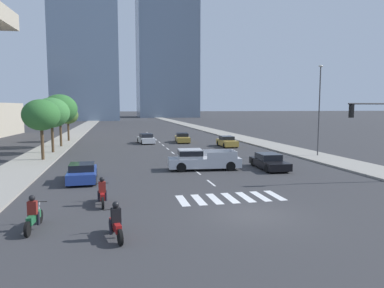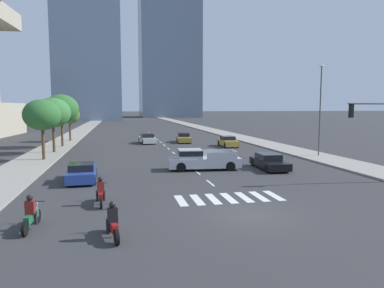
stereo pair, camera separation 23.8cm
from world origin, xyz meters
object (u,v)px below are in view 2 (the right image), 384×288
(street_tree_second, at_px, (53,113))
(sedan_blue_1, at_px, (82,173))
(motorcycle_lead, at_px, (101,194))
(street_tree_third, at_px, (61,109))
(street_tree_fourth, at_px, (69,115))
(pickup_truck, at_px, (201,160))
(sedan_gold_2, at_px, (228,142))
(traffic_signal_near, at_px, (383,124))
(sedan_gold_0, at_px, (184,138))
(motorcycle_third, at_px, (31,216))
(street_tree_nearest, at_px, (42,115))
(sedan_black_4, at_px, (269,162))
(street_lamp_east, at_px, (320,105))
(sedan_silver_3, at_px, (147,139))
(motorcycle_trailing, at_px, (112,224))

(street_tree_second, bearing_deg, sedan_blue_1, -74.43)
(motorcycle_lead, height_order, street_tree_third, street_tree_third)
(street_tree_second, bearing_deg, street_tree_fourth, 90.00)
(pickup_truck, relative_size, street_tree_fourth, 1.20)
(sedan_gold_2, distance_m, traffic_signal_near, 23.38)
(sedan_blue_1, bearing_deg, sedan_gold_0, -26.96)
(motorcycle_third, xyz_separation_m, street_tree_nearest, (-3.30, 19.81, 3.71))
(sedan_gold_2, distance_m, sedan_black_4, 16.51)
(motorcycle_third, xyz_separation_m, sedan_black_4, (15.62, 11.49, -0.01))
(sedan_black_4, height_order, street_tree_second, street_tree_second)
(pickup_truck, xyz_separation_m, sedan_black_4, (5.58, -0.74, -0.24))
(pickup_truck, relative_size, street_tree_third, 0.91)
(street_lamp_east, relative_size, street_tree_second, 1.53)
(sedan_blue_1, relative_size, street_lamp_east, 0.47)
(sedan_black_4, xyz_separation_m, street_lamp_east, (7.84, 5.55, 4.71))
(street_lamp_east, bearing_deg, sedan_silver_3, 133.14)
(sedan_silver_3, distance_m, traffic_signal_near, 32.08)
(traffic_signal_near, relative_size, street_tree_fourth, 1.11)
(sedan_gold_2, height_order, street_tree_second, street_tree_second)
(street_lamp_east, height_order, street_tree_second, street_lamp_east)
(pickup_truck, distance_m, street_tree_second, 19.07)
(sedan_gold_2, bearing_deg, motorcycle_third, -30.93)
(sedan_gold_2, height_order, street_tree_fourth, street_tree_fourth)
(sedan_blue_1, distance_m, street_tree_third, 22.69)
(motorcycle_trailing, height_order, pickup_truck, pickup_truck)
(motorcycle_third, relative_size, street_tree_fourth, 0.45)
(sedan_silver_3, bearing_deg, sedan_gold_0, -91.72)
(sedan_gold_2, distance_m, street_lamp_east, 13.33)
(sedan_blue_1, relative_size, traffic_signal_near, 0.77)
(traffic_signal_near, relative_size, street_tree_third, 0.85)
(motorcycle_lead, distance_m, traffic_signal_near, 18.40)
(sedan_black_4, height_order, traffic_signal_near, traffic_signal_near)
(sedan_gold_2, xyz_separation_m, traffic_signal_near, (3.33, -22.91, 3.32))
(street_tree_nearest, bearing_deg, street_tree_third, 90.00)
(sedan_blue_1, xyz_separation_m, street_tree_second, (-4.41, 15.83, 3.83))
(sedan_gold_0, xyz_separation_m, sedan_gold_2, (4.59, -6.53, 0.01))
(motorcycle_trailing, bearing_deg, street_lamp_east, -59.19)
(sedan_black_4, relative_size, street_tree_nearest, 0.85)
(sedan_black_4, distance_m, street_tree_second, 23.78)
(sedan_black_4, height_order, street_tree_fourth, street_tree_fourth)
(pickup_truck, bearing_deg, street_tree_second, -39.90)
(street_tree_nearest, bearing_deg, sedan_gold_0, 42.39)
(sedan_silver_3, distance_m, street_tree_third, 11.89)
(street_tree_fourth, bearing_deg, traffic_signal_near, -54.77)
(motorcycle_lead, xyz_separation_m, sedan_gold_0, (10.09, 31.17, 0.03))
(sedan_blue_1, xyz_separation_m, street_tree_fourth, (-4.41, 29.36, 3.23))
(street_tree_second, relative_size, street_tree_third, 0.91)
(street_lamp_east, xyz_separation_m, street_tree_nearest, (-26.77, 2.77, -0.99))
(motorcycle_lead, bearing_deg, sedan_silver_3, -12.30)
(street_lamp_east, bearing_deg, street_tree_nearest, 174.10)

